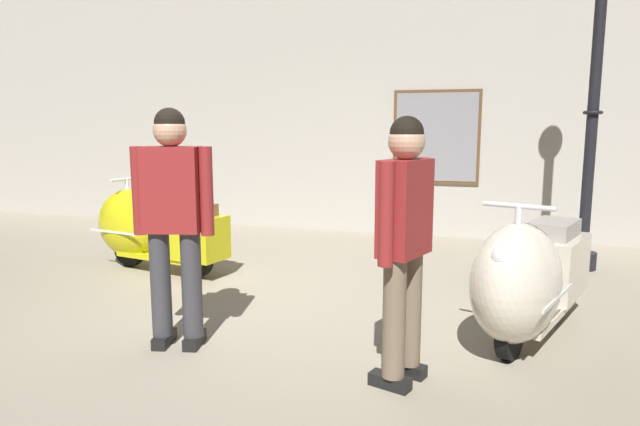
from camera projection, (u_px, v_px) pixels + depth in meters
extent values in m
plane|color=gray|center=(244.00, 307.00, 4.59)|extent=(60.00, 60.00, 0.00)
cube|color=#ADA89E|center=(351.00, 104.00, 7.75)|extent=(18.00, 0.20, 3.57)
cube|color=brown|center=(436.00, 137.00, 7.37)|extent=(1.14, 0.03, 1.24)
cube|color=gray|center=(436.00, 137.00, 7.35)|extent=(1.06, 0.01, 1.16)
cylinder|color=black|center=(129.00, 249.00, 5.91)|extent=(0.39, 0.15, 0.39)
cylinder|color=silver|center=(129.00, 249.00, 5.91)|extent=(0.19, 0.12, 0.17)
cylinder|color=black|center=(196.00, 258.00, 5.49)|extent=(0.39, 0.15, 0.39)
cylinder|color=silver|center=(196.00, 258.00, 5.49)|extent=(0.19, 0.12, 0.17)
cube|color=gold|center=(161.00, 255.00, 5.70)|extent=(0.96, 0.51, 0.05)
ellipsoid|color=gold|center=(131.00, 224.00, 5.84)|extent=(0.89, 0.64, 0.73)
cube|color=gold|center=(192.00, 237.00, 5.47)|extent=(0.72, 0.50, 0.42)
cube|color=brown|center=(191.00, 210.00, 5.43)|extent=(0.50, 0.35, 0.12)
sphere|color=silver|center=(112.00, 203.00, 5.94)|extent=(0.14, 0.14, 0.14)
cylinder|color=silver|center=(127.00, 192.00, 5.81)|extent=(0.04, 0.04, 0.27)
cylinder|color=silver|center=(127.00, 179.00, 5.78)|extent=(0.11, 0.42, 0.03)
cube|color=silver|center=(113.00, 232.00, 5.64)|extent=(0.64, 0.13, 0.02)
cylinder|color=black|center=(511.00, 328.00, 3.55)|extent=(0.21, 0.41, 0.41)
cylinder|color=silver|center=(511.00, 328.00, 3.55)|extent=(0.15, 0.21, 0.18)
cylinder|color=black|center=(551.00, 292.00, 4.32)|extent=(0.21, 0.41, 0.41)
cylinder|color=silver|center=(551.00, 292.00, 4.32)|extent=(0.15, 0.21, 0.18)
cube|color=beige|center=(533.00, 311.00, 3.94)|extent=(0.67, 1.03, 0.05)
ellipsoid|color=beige|center=(516.00, 283.00, 3.55)|extent=(0.79, 0.98, 0.77)
cube|color=beige|center=(552.00, 265.00, 4.25)|extent=(0.62, 0.79, 0.45)
cube|color=gray|center=(554.00, 229.00, 4.21)|extent=(0.43, 0.56, 0.12)
sphere|color=silver|center=(503.00, 259.00, 3.29)|extent=(0.15, 0.15, 0.15)
cylinder|color=silver|center=(518.00, 229.00, 3.47)|extent=(0.04, 0.04, 0.29)
cylinder|color=silver|center=(519.00, 206.00, 3.45)|extent=(0.43, 0.18, 0.03)
cube|color=silver|center=(558.00, 298.00, 3.40)|extent=(0.24, 0.65, 0.02)
cylinder|color=black|center=(582.00, 260.00, 5.82)|extent=(0.28, 0.28, 0.18)
cylinder|color=black|center=(592.00, 126.00, 5.61)|extent=(0.11, 0.11, 2.62)
torus|color=black|center=(593.00, 113.00, 5.59)|extent=(0.19, 0.19, 0.04)
cube|color=black|center=(195.00, 340.00, 3.79)|extent=(0.15, 0.27, 0.08)
cylinder|color=#38383D|center=(192.00, 279.00, 3.71)|extent=(0.14, 0.14, 0.79)
cube|color=black|center=(164.00, 339.00, 3.81)|extent=(0.15, 0.27, 0.08)
cylinder|color=#38383D|center=(161.00, 278.00, 3.72)|extent=(0.14, 0.14, 0.79)
cube|color=maroon|center=(172.00, 190.00, 3.62)|extent=(0.40, 0.27, 0.56)
cylinder|color=maroon|center=(207.00, 191.00, 3.60)|extent=(0.09, 0.09, 0.58)
cylinder|color=maroon|center=(139.00, 191.00, 3.64)|extent=(0.09, 0.09, 0.58)
sphere|color=tan|center=(170.00, 131.00, 3.56)|extent=(0.21, 0.21, 0.21)
sphere|color=black|center=(170.00, 123.00, 3.55)|extent=(0.20, 0.20, 0.20)
cube|color=black|center=(406.00, 369.00, 3.34)|extent=(0.26, 0.16, 0.07)
cylinder|color=#72604C|center=(411.00, 302.00, 3.27)|extent=(0.13, 0.13, 0.76)
cube|color=black|center=(390.00, 381.00, 3.18)|extent=(0.26, 0.16, 0.07)
cylinder|color=#72604C|center=(394.00, 312.00, 3.10)|extent=(0.13, 0.13, 0.76)
cube|color=maroon|center=(405.00, 208.00, 3.10)|extent=(0.29, 0.39, 0.54)
cylinder|color=maroon|center=(422.00, 205.00, 3.27)|extent=(0.08, 0.08, 0.56)
cylinder|color=maroon|center=(386.00, 214.00, 2.92)|extent=(0.08, 0.08, 0.56)
sphere|color=tan|center=(407.00, 142.00, 3.04)|extent=(0.20, 0.20, 0.20)
sphere|color=black|center=(407.00, 133.00, 3.03)|extent=(0.19, 0.19, 0.19)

